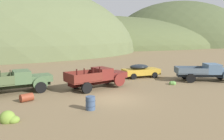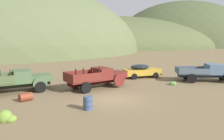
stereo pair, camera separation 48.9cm
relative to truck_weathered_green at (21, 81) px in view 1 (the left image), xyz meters
The scene contains 11 objects.
ground_plane 8.35m from the truck_weathered_green, 32.30° to the right, with size 300.00×300.00×0.00m, color brown.
hill_center 80.11m from the truck_weathered_green, 69.44° to the left, with size 119.48×56.21×27.06m, color #4C5633.
hill_far_right 106.59m from the truck_weathered_green, 48.71° to the left, with size 75.25×54.21×44.62m, color #424C2D.
truck_weathered_green is the anchor object (origin of this frame).
truck_oxblood 7.03m from the truck_weathered_green, ahead, with size 6.12×3.85×2.16m.
car_mustard 13.48m from the truck_weathered_green, 14.96° to the left, with size 4.70×2.15×1.57m.
truck_chalk_blue 19.17m from the truck_weathered_green, ahead, with size 6.69×4.02×1.89m.
oil_drum_by_truck 8.03m from the truck_weathered_green, 53.23° to the right, with size 0.67×0.67×0.90m.
oil_drum_tipped 3.30m from the truck_weathered_green, 78.39° to the right, with size 1.08×0.94×0.60m.
bush_lone_scrub 7.24m from the truck_weathered_green, 90.20° to the right, with size 1.08×0.79×0.86m.
bush_between_trucks 14.34m from the truck_weathered_green, ahead, with size 0.70×0.64×0.47m.
Camera 1 is at (-5.02, -15.96, 4.77)m, focal length 35.86 mm.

